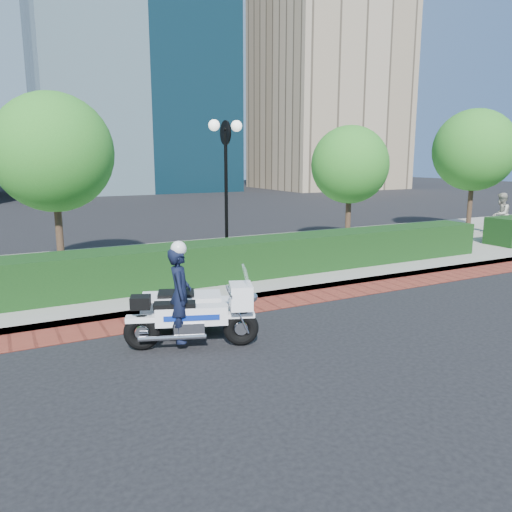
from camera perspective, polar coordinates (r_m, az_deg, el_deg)
name	(u,v)px	position (r m, az deg, el deg)	size (l,w,h in m)	color
ground	(288,325)	(10.13, 3.73, -7.89)	(120.00, 120.00, 0.00)	black
brick_strip	(254,306)	(11.37, -0.21, -5.69)	(60.00, 1.00, 0.01)	maroon
sidewalk	(186,265)	(15.36, -7.96, -1.07)	(60.00, 8.00, 0.15)	gray
hedge_main	(217,261)	(13.05, -4.46, -0.59)	(18.00, 1.20, 1.00)	black
lamppost	(226,170)	(14.65, -3.46, 9.81)	(1.02, 0.70, 4.21)	black
tree_b	(53,153)	(14.74, -22.17, 10.87)	(3.20, 3.20, 4.89)	#332319
tree_c	(350,165)	(18.64, 10.68, 10.20)	(2.80, 2.80, 4.30)	#332319
tree_d	(474,150)	(23.22, 23.69, 11.01)	(3.40, 3.40, 5.16)	#332319
tower_right	(330,55)	(57.75, 8.41, 21.74)	(14.00, 12.00, 28.00)	gray
police_motorcycle	(186,306)	(9.16, -7.98, -5.73)	(2.29, 2.07, 1.92)	black
pedestrian	(501,215)	(22.65, 26.16, 4.27)	(0.86, 0.67, 1.76)	#AAA496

